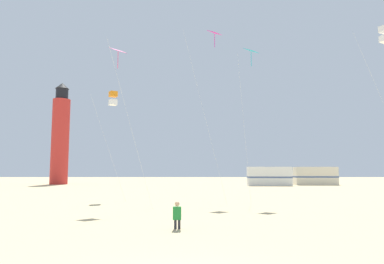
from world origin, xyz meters
name	(u,v)px	position (x,y,z in m)	size (l,w,h in m)	color
kite_flyer_standing	(176,215)	(-0.40, 7.59, 0.61)	(0.34, 0.51, 1.16)	#238438
kite_box_white	(384,35)	(13.72, 16.55, 11.84)	(3.11, 2.95, 12.45)	silver
kite_diamond_magenta	(213,41)	(1.91, 19.60, 12.54)	(3.13, 3.11, 13.46)	silver
kite_box_orange	(112,98)	(-6.33, 21.42, 8.28)	(2.93, 1.90, 8.87)	silver
kite_diamond_cyan	(250,57)	(4.57, 18.28, 10.75)	(1.60, 1.60, 11.48)	silver
kite_diamond_rainbow	(118,57)	(-4.58, 15.21, 9.79)	(3.04, 3.04, 10.46)	silver
lighthouse_distant	(59,136)	(-21.49, 50.25, 7.84)	(2.80, 2.80, 16.80)	red
rv_van_white	(268,176)	(11.75, 45.58, 1.39)	(6.54, 2.64, 2.80)	white
rv_van_cream	(314,176)	(19.47, 47.87, 1.39)	(6.51, 2.53, 2.80)	beige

